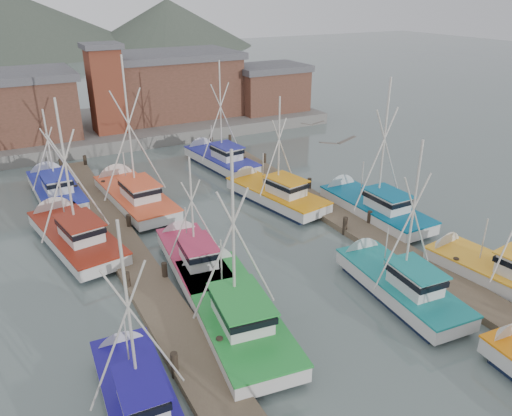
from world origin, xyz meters
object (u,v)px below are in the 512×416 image
lookout_tower (106,88)px  boat_8 (192,257)px  boat_12 (132,195)px  boat_4 (229,306)px

lookout_tower → boat_8: size_ratio=1.01×
boat_8 → boat_12: bearing=98.0°
lookout_tower → boat_4: size_ratio=0.80×
boat_4 → boat_12: bearing=98.3°
lookout_tower → boat_12: 17.45m
lookout_tower → boat_8: bearing=-94.5°
boat_4 → lookout_tower: bearing=93.5°
boat_4 → boat_8: (0.19, 5.25, -0.01)m
boat_12 → lookout_tower: bearing=76.9°
boat_4 → boat_8: boat_4 is taller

